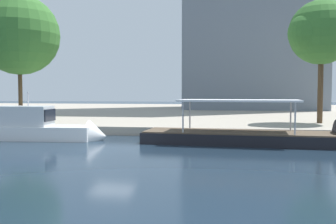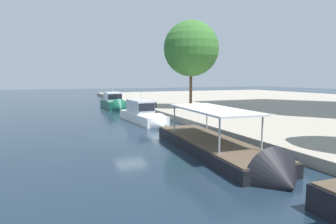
% 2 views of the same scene
% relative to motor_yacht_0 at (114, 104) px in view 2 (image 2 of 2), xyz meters
% --- Properties ---
extents(ground_plane, '(220.00, 220.00, 0.00)m').
position_rel_motor_yacht_0_xyz_m(ground_plane, '(21.77, -3.30, -0.70)').
color(ground_plane, '#192838').
extents(motor_yacht_0, '(8.65, 2.92, 4.62)m').
position_rel_motor_yacht_0_xyz_m(motor_yacht_0, '(0.00, 0.00, 0.00)').
color(motor_yacht_0, '#14513D').
rests_on(motor_yacht_0, ground_plane).
extents(motor_yacht_1, '(9.80, 3.04, 4.21)m').
position_rel_motor_yacht_0_xyz_m(motor_yacht_1, '(15.38, -0.07, -0.06)').
color(motor_yacht_1, white).
rests_on(motor_yacht_1, ground_plane).
extents(tour_boat_2, '(13.57, 4.01, 4.17)m').
position_rel_motor_yacht_0_xyz_m(tour_boat_2, '(30.41, 0.08, -0.39)').
color(tour_boat_2, black).
rests_on(tour_boat_2, ground_plane).
extents(mooring_bollard_0, '(0.27, 0.27, 0.70)m').
position_rel_motor_yacht_0_xyz_m(mooring_bollard_0, '(1.72, 4.01, 0.34)').
color(mooring_bollard_0, '#2D2D33').
rests_on(mooring_bollard_0, dock_promenade).
extents(mooring_bollard_2, '(0.26, 0.26, 0.82)m').
position_rel_motor_yacht_0_xyz_m(mooring_bollard_2, '(7.59, 4.14, 0.40)').
color(mooring_bollard_2, '#2D2D33').
rests_on(mooring_bollard_2, dock_promenade).
extents(tree_1, '(7.64, 7.64, 11.96)m').
position_rel_motor_yacht_0_xyz_m(tree_1, '(8.68, 8.86, 8.02)').
color(tree_1, '#4C3823').
rests_on(tree_1, dock_promenade).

